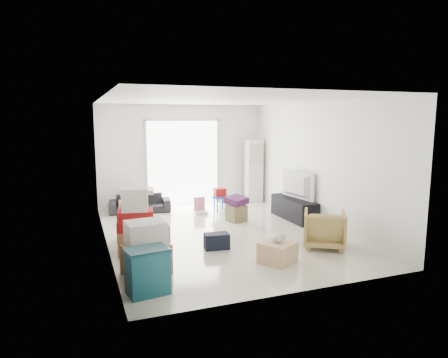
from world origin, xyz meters
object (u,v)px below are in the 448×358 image
ottoman (236,213)px  television (294,195)px  wood_crate (278,252)px  ac_tower (254,171)px  kids_table (220,195)px  tv_console (294,209)px  armchair (324,227)px  storage_bins (147,271)px  sofa (140,200)px

ottoman → television: bearing=-12.6°
ottoman → wood_crate: (-0.37, -2.70, -0.02)m
ac_tower → kids_table: 1.55m
tv_console → armchair: (-0.53, -1.99, 0.13)m
wood_crate → storage_bins: bearing=-168.6°
television → storage_bins: size_ratio=1.75×
tv_console → ottoman: tv_console is taller
tv_console → kids_table: bearing=133.6°
ac_tower → storage_bins: (-3.85, -4.98, -0.56)m
television → wood_crate: television is taller
tv_console → armchair: armchair is taller
tv_console → television: bearing=-90.0°
television → armchair: 2.07m
sofa → ottoman: size_ratio=3.95×
armchair → storage_bins: size_ratio=1.18×
sofa → wood_crate: size_ratio=3.00×
ac_tower → television: size_ratio=1.58×
television → kids_table: 1.94m
ac_tower → storage_bins: 6.32m
television → kids_table: (-1.33, 1.40, -0.15)m
television → armchair: bearing=157.3°
tv_console → television: (0.00, -0.00, 0.32)m
ac_tower → tv_console: (0.05, -2.14, -0.63)m
storage_bins → kids_table: (2.57, 4.24, 0.09)m
television → ottoman: bearing=69.6°
ac_tower → ottoman: ac_tower is taller
tv_console → sofa: size_ratio=0.98×
storage_bins → wood_crate: bearing=11.4°
kids_table → sofa: bearing=163.0°
television → ac_tower: bearing=-6.4°
sofa → wood_crate: sofa is taller
armchair → storage_bins: armchair is taller
ac_tower → sofa: bearing=-177.3°
ottoman → wood_crate: ottoman is taller
television → sofa: bearing=50.9°
television → ottoman: (-1.33, 0.30, -0.37)m
storage_bins → kids_table: bearing=58.8°
sofa → kids_table: size_ratio=2.57×
tv_console → television: television is taller
tv_console → armchair: 2.07m
sofa → kids_table: 2.02m
storage_bins → wood_crate: size_ratio=1.26×
ac_tower → armchair: ac_tower is taller
storage_bins → tv_console: bearing=36.1°
tv_console → storage_bins: storage_bins is taller
ottoman → kids_table: size_ratio=0.65×
wood_crate → armchair: bearing=19.0°
storage_bins → ottoman: 4.06m
ac_tower → storage_bins: ac_tower is taller
storage_bins → ottoman: size_ratio=1.66×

